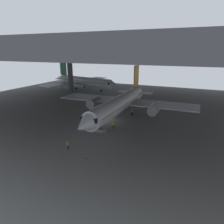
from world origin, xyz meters
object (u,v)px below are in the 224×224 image
boarding_stairs (98,128)px  airplane_distant (83,81)px  crew_worker_near_nose (68,145)px  airplane_main (120,103)px  crew_worker_by_stairs (113,125)px  traffic_cone_orange (87,156)px

boarding_stairs → airplane_distant: size_ratio=0.13×
crew_worker_near_nose → airplane_main: bearing=86.6°
crew_worker_by_stairs → boarding_stairs: bearing=-138.1°
crew_worker_near_nose → traffic_cone_orange: size_ratio=2.77×
airplane_main → crew_worker_by_stairs: 9.12m
airplane_distant → traffic_cone_orange: size_ratio=59.95×
boarding_stairs → traffic_cone_orange: bearing=-71.4°
traffic_cone_orange → airplane_main: bearing=98.3°
airplane_main → crew_worker_near_nose: (-1.21, -20.48, -2.61)m
crew_worker_near_nose → crew_worker_by_stairs: 12.38m
airplane_distant → airplane_main: bearing=-45.9°
airplane_main → traffic_cone_orange: (3.15, -21.62, -3.27)m
airplane_distant → crew_worker_by_stairs: bearing=-51.1°
boarding_stairs → airplane_distant: 49.96m
crew_worker_by_stairs → traffic_cone_orange: bearing=-84.9°
crew_worker_near_nose → crew_worker_by_stairs: (3.18, 11.96, 0.04)m
boarding_stairs → crew_worker_by_stairs: size_ratio=2.77×
airplane_main → traffic_cone_orange: size_ratio=64.57×
crew_worker_near_nose → traffic_cone_orange: 4.55m
boarding_stairs → traffic_cone_orange: 11.48m
boarding_stairs → traffic_cone_orange: size_ratio=7.97×
airplane_main → crew_worker_by_stairs: airplane_main is taller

